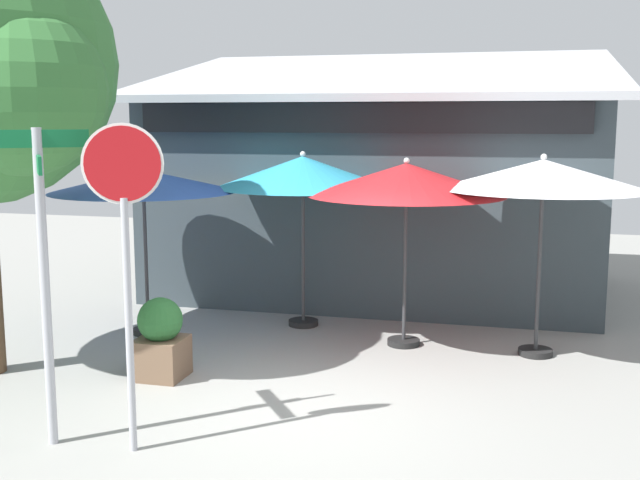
{
  "coord_description": "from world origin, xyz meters",
  "views": [
    {
      "loc": [
        2.24,
        -7.7,
        3.04
      ],
      "look_at": [
        -0.05,
        1.2,
        1.6
      ],
      "focal_mm": 43.85,
      "sensor_mm": 36.0,
      "label": 1
    }
  ],
  "objects_px": {
    "stop_sign": "(125,231)",
    "street_sign_post": "(43,253)",
    "patio_umbrella_ivory_far_right": "(543,176)",
    "patio_umbrella_royal_blue_left": "(143,182)",
    "sidewalk_planter": "(161,339)",
    "patio_umbrella_teal_center": "(303,173)",
    "patio_umbrella_crimson_right": "(406,180)"
  },
  "relations": [
    {
      "from": "stop_sign",
      "to": "sidewalk_planter",
      "type": "height_order",
      "value": "stop_sign"
    },
    {
      "from": "street_sign_post",
      "to": "stop_sign",
      "type": "distance_m",
      "value": 0.85
    },
    {
      "from": "patio_umbrella_crimson_right",
      "to": "stop_sign",
      "type": "bearing_deg",
      "value": -115.72
    },
    {
      "from": "street_sign_post",
      "to": "patio_umbrella_crimson_right",
      "type": "bearing_deg",
      "value": 55.86
    },
    {
      "from": "stop_sign",
      "to": "sidewalk_planter",
      "type": "distance_m",
      "value": 2.59
    },
    {
      "from": "street_sign_post",
      "to": "sidewalk_planter",
      "type": "relative_size",
      "value": 3.07
    },
    {
      "from": "patio_umbrella_royal_blue_left",
      "to": "patio_umbrella_crimson_right",
      "type": "height_order",
      "value": "patio_umbrella_crimson_right"
    },
    {
      "from": "patio_umbrella_crimson_right",
      "to": "sidewalk_planter",
      "type": "bearing_deg",
      "value": -141.62
    },
    {
      "from": "sidewalk_planter",
      "to": "street_sign_post",
      "type": "bearing_deg",
      "value": -94.55
    },
    {
      "from": "patio_umbrella_teal_center",
      "to": "patio_umbrella_crimson_right",
      "type": "xyz_separation_m",
      "value": [
        1.59,
        -0.64,
        -0.03
      ]
    },
    {
      "from": "patio_umbrella_ivory_far_right",
      "to": "sidewalk_planter",
      "type": "distance_m",
      "value": 5.1
    },
    {
      "from": "street_sign_post",
      "to": "patio_umbrella_crimson_right",
      "type": "xyz_separation_m",
      "value": [
        2.74,
        4.04,
        0.41
      ]
    },
    {
      "from": "patio_umbrella_royal_blue_left",
      "to": "patio_umbrella_ivory_far_right",
      "type": "relative_size",
      "value": 0.99
    },
    {
      "from": "sidewalk_planter",
      "to": "patio_umbrella_royal_blue_left",
      "type": "bearing_deg",
      "value": 121.16
    },
    {
      "from": "street_sign_post",
      "to": "sidewalk_planter",
      "type": "bearing_deg",
      "value": 85.45
    },
    {
      "from": "patio_umbrella_ivory_far_right",
      "to": "sidewalk_planter",
      "type": "height_order",
      "value": "patio_umbrella_ivory_far_right"
    },
    {
      "from": "street_sign_post",
      "to": "patio_umbrella_ivory_far_right",
      "type": "relative_size",
      "value": 1.14
    },
    {
      "from": "sidewalk_planter",
      "to": "stop_sign",
      "type": "bearing_deg",
      "value": -71.4
    },
    {
      "from": "patio_umbrella_royal_blue_left",
      "to": "patio_umbrella_ivory_far_right",
      "type": "bearing_deg",
      "value": 3.37
    },
    {
      "from": "street_sign_post",
      "to": "stop_sign",
      "type": "height_order",
      "value": "stop_sign"
    },
    {
      "from": "stop_sign",
      "to": "patio_umbrella_ivory_far_right",
      "type": "relative_size",
      "value": 1.15
    },
    {
      "from": "patio_umbrella_royal_blue_left",
      "to": "street_sign_post",
      "type": "bearing_deg",
      "value": -76.75
    },
    {
      "from": "street_sign_post",
      "to": "stop_sign",
      "type": "relative_size",
      "value": 0.99
    },
    {
      "from": "patio_umbrella_crimson_right",
      "to": "patio_umbrella_ivory_far_right",
      "type": "bearing_deg",
      "value": -0.89
    },
    {
      "from": "street_sign_post",
      "to": "patio_umbrella_ivory_far_right",
      "type": "bearing_deg",
      "value": 41.97
    },
    {
      "from": "stop_sign",
      "to": "patio_umbrella_royal_blue_left",
      "type": "xyz_separation_m",
      "value": [
        -1.69,
        3.65,
        0.11
      ]
    },
    {
      "from": "patio_umbrella_teal_center",
      "to": "patio_umbrella_crimson_right",
      "type": "relative_size",
      "value": 0.98
    },
    {
      "from": "patio_umbrella_crimson_right",
      "to": "patio_umbrella_ivory_far_right",
      "type": "distance_m",
      "value": 1.73
    },
    {
      "from": "patio_umbrella_royal_blue_left",
      "to": "sidewalk_planter",
      "type": "distance_m",
      "value": 2.61
    },
    {
      "from": "stop_sign",
      "to": "street_sign_post",
      "type": "bearing_deg",
      "value": -176.81
    },
    {
      "from": "stop_sign",
      "to": "patio_umbrella_ivory_far_right",
      "type": "bearing_deg",
      "value": 47.41
    },
    {
      "from": "patio_umbrella_teal_center",
      "to": "patio_umbrella_ivory_far_right",
      "type": "bearing_deg",
      "value": -11.36
    }
  ]
}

